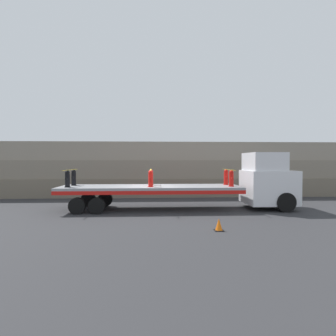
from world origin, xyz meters
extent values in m
plane|color=#2D2D30|center=(0.00, 0.00, 0.00)|extent=(120.00, 120.00, 0.00)
cube|color=#706656|center=(0.00, 6.20, 0.71)|extent=(60.00, 3.00, 1.43)
cube|color=gray|center=(0.00, 6.35, 2.14)|extent=(60.00, 3.00, 1.43)
cube|color=gray|center=(0.00, 6.50, 3.56)|extent=(60.00, 3.00, 1.43)
cube|color=silver|center=(6.90, 0.00, 1.26)|extent=(2.71, 2.47, 1.94)
cube|color=silver|center=(6.63, 0.00, 2.76)|extent=(1.90, 2.27, 1.04)
cube|color=black|center=(7.64, 0.00, 1.65)|extent=(1.08, 2.17, 1.09)
cylinder|color=black|center=(7.37, -1.17, 0.54)|extent=(1.07, 0.28, 1.07)
cylinder|color=black|center=(7.37, 1.17, 0.54)|extent=(1.07, 0.28, 1.07)
cube|color=gray|center=(0.00, 0.00, 1.29)|extent=(10.26, 2.50, 0.14)
cube|color=red|center=(0.00, -1.21, 1.12)|extent=(10.26, 0.08, 0.20)
cube|color=red|center=(0.00, 1.21, 1.12)|extent=(10.26, 0.08, 0.20)
cylinder|color=black|center=(-2.82, -1.15, 0.43)|extent=(0.87, 0.30, 0.87)
cylinder|color=black|center=(-2.82, 1.15, 0.43)|extent=(0.87, 0.30, 0.87)
cylinder|color=black|center=(-3.85, -1.15, 0.43)|extent=(0.87, 0.30, 0.87)
cylinder|color=black|center=(-3.85, 1.15, 0.43)|extent=(0.87, 0.30, 0.87)
cylinder|color=black|center=(-4.53, -0.55, 1.37)|extent=(0.32, 0.32, 0.03)
cylinder|color=black|center=(-4.53, -0.55, 1.73)|extent=(0.26, 0.26, 0.75)
sphere|color=black|center=(-4.53, -0.55, 2.16)|extent=(0.25, 0.25, 0.25)
cylinder|color=black|center=(-4.53, -0.74, 1.82)|extent=(0.12, 0.13, 0.12)
cylinder|color=black|center=(-4.53, -0.35, 1.82)|extent=(0.12, 0.13, 0.12)
cylinder|color=black|center=(-4.53, 0.55, 1.37)|extent=(0.32, 0.32, 0.03)
cylinder|color=black|center=(-4.53, 0.55, 1.73)|extent=(0.26, 0.26, 0.75)
sphere|color=black|center=(-4.53, 0.55, 2.16)|extent=(0.25, 0.25, 0.25)
cylinder|color=black|center=(-4.53, 0.35, 1.82)|extent=(0.12, 0.13, 0.12)
cylinder|color=black|center=(-4.53, 0.74, 1.82)|extent=(0.12, 0.13, 0.12)
cylinder|color=red|center=(0.00, -0.55, 1.37)|extent=(0.32, 0.32, 0.03)
cylinder|color=red|center=(0.00, -0.55, 1.73)|extent=(0.26, 0.26, 0.75)
sphere|color=red|center=(0.00, -0.55, 2.16)|extent=(0.25, 0.25, 0.25)
cylinder|color=red|center=(0.00, -0.74, 1.82)|extent=(0.12, 0.13, 0.12)
cylinder|color=red|center=(0.00, -0.35, 1.82)|extent=(0.12, 0.13, 0.12)
cylinder|color=red|center=(0.00, 0.55, 1.37)|extent=(0.32, 0.32, 0.03)
cylinder|color=red|center=(0.00, 0.55, 1.73)|extent=(0.26, 0.26, 0.75)
sphere|color=red|center=(0.00, 0.55, 2.16)|extent=(0.25, 0.25, 0.25)
cylinder|color=red|center=(0.00, 0.35, 1.82)|extent=(0.12, 0.13, 0.12)
cylinder|color=red|center=(0.00, 0.74, 1.82)|extent=(0.12, 0.13, 0.12)
cylinder|color=red|center=(4.53, -0.55, 1.37)|extent=(0.32, 0.32, 0.03)
cylinder|color=red|center=(4.53, -0.55, 1.73)|extent=(0.26, 0.26, 0.75)
sphere|color=red|center=(4.53, -0.55, 2.16)|extent=(0.25, 0.25, 0.25)
cylinder|color=red|center=(4.53, -0.74, 1.82)|extent=(0.12, 0.13, 0.12)
cylinder|color=red|center=(4.53, -0.35, 1.82)|extent=(0.12, 0.13, 0.12)
cylinder|color=red|center=(4.53, 0.55, 1.37)|extent=(0.32, 0.32, 0.03)
cylinder|color=red|center=(4.53, 0.55, 1.73)|extent=(0.26, 0.26, 0.75)
sphere|color=red|center=(4.53, 0.55, 2.16)|extent=(0.25, 0.25, 0.25)
cylinder|color=red|center=(4.53, 0.35, 1.82)|extent=(0.12, 0.13, 0.12)
cylinder|color=red|center=(4.53, 0.74, 1.82)|extent=(0.12, 0.13, 0.12)
cube|color=yellow|center=(-4.53, 0.00, 2.29)|extent=(0.05, 2.70, 0.01)
cube|color=yellow|center=(0.00, 0.00, 2.29)|extent=(0.05, 2.70, 0.01)
cube|color=yellow|center=(4.53, 0.00, 2.29)|extent=(0.05, 2.70, 0.01)
cube|color=black|center=(2.80, -4.75, 0.01)|extent=(0.37, 0.37, 0.03)
cone|color=orange|center=(2.80, -4.75, 0.26)|extent=(0.28, 0.28, 0.47)
camera|label=1|loc=(0.25, -15.05, 2.79)|focal=28.00mm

